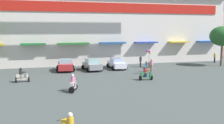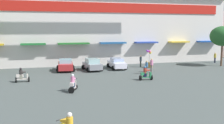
{
  "view_description": "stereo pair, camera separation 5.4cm",
  "coord_description": "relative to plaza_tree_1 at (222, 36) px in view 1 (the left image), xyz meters",
  "views": [
    {
      "loc": [
        -10.06,
        -6.86,
        5.33
      ],
      "look_at": [
        -2.99,
        18.26,
        1.97
      ],
      "focal_mm": 41.71,
      "sensor_mm": 36.0,
      "label": 1
    },
    {
      "loc": [
        -10.01,
        -6.88,
        5.33
      ],
      "look_at": [
        -2.99,
        18.26,
        1.97
      ],
      "focal_mm": 41.71,
      "sensor_mm": 36.0,
      "label": 2
    }
  ],
  "objects": [
    {
      "name": "balloon_vendor_cart",
      "position": [
        -10.56,
        1.43,
        -3.43
      ],
      "size": [
        1.08,
        1.03,
        2.48
      ],
      "color": "olive",
      "rests_on": "ground"
    },
    {
      "name": "ground_plane",
      "position": [
        -15.01,
        -11.45,
        -4.26
      ],
      "size": [
        128.0,
        128.0,
        0.0
      ],
      "primitive_type": "plane",
      "color": "#434B49"
    },
    {
      "name": "scooter_rider_2",
      "position": [
        -14.47,
        -6.64,
        -3.64
      ],
      "size": [
        1.37,
        0.56,
        1.49
      ],
      "color": "black",
      "rests_on": "ground"
    },
    {
      "name": "colonial_building",
      "position": [
        -15.01,
        12.32,
        4.2
      ],
      "size": [
        38.67,
        18.61,
        20.02
      ],
      "color": "silver",
      "rests_on": "ground"
    },
    {
      "name": "parked_car_0",
      "position": [
        -21.92,
        1.69,
        -3.5
      ],
      "size": [
        2.55,
        4.1,
        1.5
      ],
      "color": "#AD272A",
      "rests_on": "ground"
    },
    {
      "name": "pedestrian_2",
      "position": [
        -11.6,
        1.92,
        -3.3
      ],
      "size": [
        0.45,
        0.45,
        1.65
      ],
      "color": "black",
      "rests_on": "ground"
    },
    {
      "name": "parked_car_1",
      "position": [
        -18.58,
        1.13,
        -3.5
      ],
      "size": [
        2.47,
        3.93,
        1.53
      ],
      "color": "gray",
      "rests_on": "ground"
    },
    {
      "name": "pedestrian_3",
      "position": [
        -12.93,
        -3.26,
        -3.33
      ],
      "size": [
        0.45,
        0.45,
        1.61
      ],
      "color": "#453F48",
      "rests_on": "ground"
    },
    {
      "name": "plaza_tree_1",
      "position": [
        0.0,
        0.0,
        0.0
      ],
      "size": [
        3.48,
        3.58,
        5.69
      ],
      "color": "brown",
      "rests_on": "ground"
    },
    {
      "name": "pedestrian_1",
      "position": [
        1.39,
        3.24,
        -3.34
      ],
      "size": [
        0.44,
        0.44,
        1.62
      ],
      "color": "#191E2E",
      "rests_on": "ground"
    },
    {
      "name": "parked_car_2",
      "position": [
        -15.13,
        1.66,
        -3.54
      ],
      "size": [
        2.27,
        4.24,
        1.41
      ],
      "color": "silver",
      "rests_on": "ground"
    },
    {
      "name": "scooter_rider_1",
      "position": [
        -22.39,
        -9.57,
        -3.62
      ],
      "size": [
        0.97,
        1.54,
        1.55
      ],
      "color": "black",
      "rests_on": "ground"
    },
    {
      "name": "scooter_rider_3",
      "position": [
        -26.81,
        -4.26,
        -3.66
      ],
      "size": [
        1.4,
        0.62,
        1.47
      ],
      "color": "black",
      "rests_on": "ground"
    },
    {
      "name": "pedestrian_0",
      "position": [
        -11.86,
        -2.28,
        -3.3
      ],
      "size": [
        0.51,
        0.51,
        1.69
      ],
      "color": "slate",
      "rests_on": "ground"
    }
  ]
}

